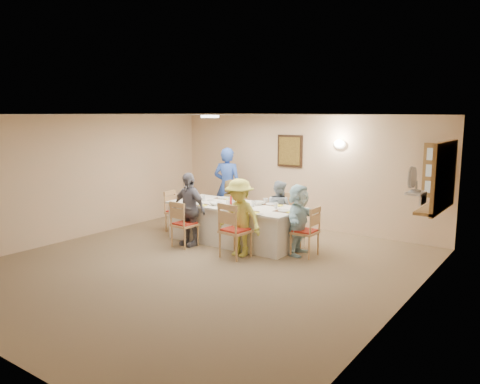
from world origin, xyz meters
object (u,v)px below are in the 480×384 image
Objects in this scene: chair_back_right at (282,216)px; diner_right_end at (299,220)px; chair_front_right at (235,230)px; chair_right_end at (305,231)px; chair_back_left at (234,208)px; diner_front_left at (189,209)px; desk_fan at (414,182)px; chair_front_left at (185,224)px; dining_table at (235,223)px; condiment_ketchup at (232,198)px; chair_left_end at (177,211)px; serving_hatch at (444,176)px; diner_back_left at (231,205)px; caregiver at (227,186)px; diner_back_right at (279,210)px; diner_front_right at (239,218)px.

diner_right_end reaches higher than chair_back_right.
chair_front_right is 1.10× the size of chair_right_end.
diner_front_left reaches higher than chair_back_left.
desk_fan is 0.21× the size of diner_front_left.
chair_back_right is at bearing -122.98° from chair_front_left.
chair_front_right reaches higher than chair_front_left.
dining_table is 11.28× the size of condiment_ketchup.
chair_left_end is (-0.95, -0.80, -0.06)m from chair_back_left.
diner_back_left is at bearing -177.53° from serving_hatch.
chair_back_right is 1.04× the size of chair_front_left.
condiment_ketchup is at bearing 114.29° from caregiver.
dining_table is 2.23× the size of diner_back_right.
diner_front_left is at bearing 53.94° from diner_back_right.
diner_right_end is (0.82, -0.68, 0.04)m from diner_back_right.
diner_back_left is at bearing 164.19° from desk_fan.
chair_front_left is at bearing -70.26° from chair_right_end.
diner_back_right reaches higher than condiment_ketchup.
diner_back_left is 0.88× the size of diner_right_end.
desk_fan is 0.11× the size of dining_table.
serving_hatch is 5.00× the size of desk_fan.
dining_table is 3.00× the size of chair_front_left.
chair_back_right is 1.24m from chair_right_end.
diner_front_right is at bearing -170.40° from chair_front_left.
diner_right_end is at bearing 170.05° from diner_back_left.
serving_hatch reaches higher than diner_right_end.
chair_back_right is 1.16m from diner_right_end.
serving_hatch reaches higher than caregiver.
chair_back_right is 3.93× the size of condiment_ketchup.
chair_back_right is at bearing 55.87° from diner_front_left.
diner_front_right is at bearing -113.46° from chair_left_end.
chair_back_right is at bearing -165.63° from diner_back_left.
diner_right_end is (-0.13, 0.00, 0.19)m from chair_right_end.
diner_back_left is 0.82× the size of diner_front_right.
condiment_ketchup is at bearing 51.91° from diner_back_right.
chair_left_end is 0.78× the size of diner_back_left.
chair_left_end is (-2.15, -0.80, -0.03)m from chair_back_right.
chair_left_end is 0.97× the size of chair_right_end.
diner_right_end is (-2.21, -0.86, -0.86)m from serving_hatch.
chair_left_end is 0.69× the size of diner_right_end.
caregiver reaches higher than desk_fan.
caregiver reaches higher than chair_right_end.
serving_hatch is 2.49m from chair_right_end.
diner_back_left reaches higher than chair_front_left.
chair_front_right is 1.24m from chair_right_end.
chair_back_right is 0.82× the size of diner_back_left.
chair_front_left is 0.70× the size of diner_right_end.
dining_table is 2.37× the size of diner_back_left.
diner_front_right is at bearing -48.58° from dining_table.
diner_right_end is (0.82, 0.68, -0.05)m from diner_front_right.
caregiver is (-2.60, 1.15, 0.43)m from chair_right_end.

